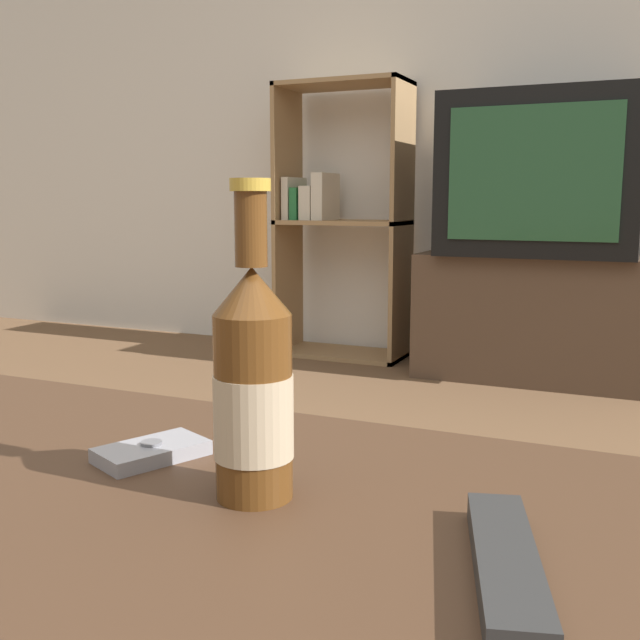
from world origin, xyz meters
TOP-DOWN VIEW (x-y plane):
  - back_wall at (0.00, 3.02)m, footprint 8.00×0.05m
  - coffee_table at (0.00, 0.00)m, footprint 1.05×0.65m
  - tv_stand at (-0.04, 2.73)m, footprint 0.95×0.45m
  - television at (-0.04, 2.72)m, footprint 0.76×0.57m
  - bookshelf at (-0.97, 2.81)m, footprint 0.60×0.30m
  - beer_bottle at (0.10, 0.09)m, footprint 0.07×0.07m
  - cell_phone at (-0.03, 0.13)m, footprint 0.09×0.12m
  - remote_control at (0.32, 0.04)m, footprint 0.09×0.19m

SIDE VIEW (x-z plane):
  - tv_stand at x=-0.04m, z-range 0.00..0.52m
  - coffee_table at x=0.00m, z-range 0.17..0.66m
  - cell_phone at x=-0.03m, z-range 0.49..0.51m
  - remote_control at x=0.32m, z-range 0.49..0.51m
  - beer_bottle at x=0.10m, z-range 0.46..0.72m
  - bookshelf at x=-0.97m, z-range 0.02..1.28m
  - television at x=-0.04m, z-range 0.52..1.15m
  - back_wall at x=0.00m, z-range 0.00..2.60m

